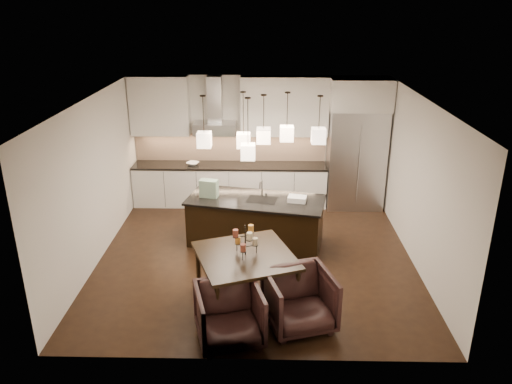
{
  "coord_description": "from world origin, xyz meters",
  "views": [
    {
      "loc": [
        0.18,
        -7.91,
        4.31
      ],
      "look_at": [
        0.0,
        0.2,
        1.15
      ],
      "focal_mm": 35.0,
      "sensor_mm": 36.0,
      "label": 1
    }
  ],
  "objects_px": {
    "refrigerator": "(356,159)",
    "dining_table": "(246,278)",
    "island_body": "(256,222)",
    "armchair_left": "(229,315)",
    "armchair_right": "(300,300)"
  },
  "relations": [
    {
      "from": "island_body",
      "to": "armchair_left",
      "type": "relative_size",
      "value": 2.78
    },
    {
      "from": "armchair_left",
      "to": "dining_table",
      "type": "bearing_deg",
      "value": 63.77
    },
    {
      "from": "island_body",
      "to": "armchair_left",
      "type": "xyz_separation_m",
      "value": [
        -0.29,
        -2.89,
        -0.03
      ]
    },
    {
      "from": "refrigerator",
      "to": "armchair_right",
      "type": "bearing_deg",
      "value": -108.24
    },
    {
      "from": "island_body",
      "to": "dining_table",
      "type": "relative_size",
      "value": 1.8
    },
    {
      "from": "dining_table",
      "to": "armchair_right",
      "type": "relative_size",
      "value": 1.48
    },
    {
      "from": "refrigerator",
      "to": "dining_table",
      "type": "bearing_deg",
      "value": -120.14
    },
    {
      "from": "island_body",
      "to": "armchair_right",
      "type": "relative_size",
      "value": 2.66
    },
    {
      "from": "refrigerator",
      "to": "armchair_right",
      "type": "relative_size",
      "value": 2.38
    },
    {
      "from": "refrigerator",
      "to": "armchair_right",
      "type": "height_order",
      "value": "refrigerator"
    },
    {
      "from": "refrigerator",
      "to": "dining_table",
      "type": "relative_size",
      "value": 1.61
    },
    {
      "from": "refrigerator",
      "to": "dining_table",
      "type": "height_order",
      "value": "refrigerator"
    },
    {
      "from": "refrigerator",
      "to": "island_body",
      "type": "xyz_separation_m",
      "value": [
        -2.11,
        -1.85,
        -0.65
      ]
    },
    {
      "from": "island_body",
      "to": "armchair_left",
      "type": "bearing_deg",
      "value": -84.06
    },
    {
      "from": "island_body",
      "to": "dining_table",
      "type": "distance_m",
      "value": 1.97
    }
  ]
}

